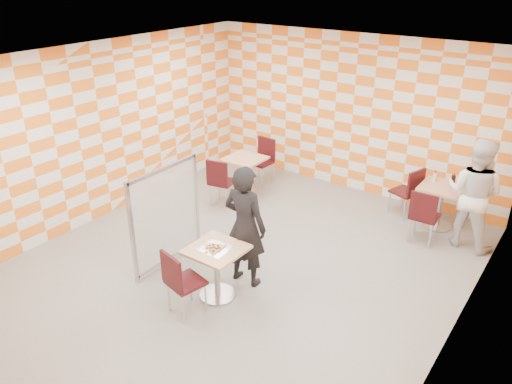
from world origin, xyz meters
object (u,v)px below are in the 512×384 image
(chair_main_front, at_px, (179,279))
(man_white, at_px, (474,194))
(second_table, at_px, (441,200))
(sport_bottle, at_px, (435,177))
(chair_second_side, at_px, (410,189))
(soda_bottle, at_px, (453,181))
(chair_empty_near, at_px, (220,179))
(partition, at_px, (166,215))
(main_table, at_px, (217,264))
(empty_table, at_px, (245,170))
(chair_empty_far, at_px, (263,157))
(chair_second_front, at_px, (424,213))
(man_dark, at_px, (245,226))

(chair_main_front, bearing_deg, man_white, 57.77)
(second_table, xyz_separation_m, sport_bottle, (-0.19, 0.11, 0.33))
(chair_second_side, xyz_separation_m, soda_bottle, (0.67, 0.05, 0.31))
(second_table, xyz_separation_m, chair_empty_near, (-3.52, -1.56, 0.04))
(chair_main_front, xyz_separation_m, man_white, (2.49, 3.95, 0.35))
(chair_empty_near, bearing_deg, partition, -73.39)
(man_white, height_order, soda_bottle, man_white)
(main_table, distance_m, empty_table, 3.28)
(main_table, xyz_separation_m, chair_empty_far, (-1.71, 3.53, 0.04))
(main_table, distance_m, chair_main_front, 0.59)
(chair_second_side, relative_size, sport_bottle, 4.62)
(chair_second_side, bearing_deg, main_table, -108.58)
(chair_second_side, distance_m, man_white, 1.21)
(main_table, distance_m, chair_empty_far, 3.92)
(empty_table, relative_size, chair_second_front, 0.81)
(chair_second_side, relative_size, chair_empty_far, 1.00)
(second_table, relative_size, chair_empty_near, 0.81)
(chair_main_front, distance_m, chair_second_front, 4.02)
(man_dark, distance_m, soda_bottle, 3.77)
(chair_second_front, bearing_deg, man_white, 33.76)
(sport_bottle, bearing_deg, chair_second_front, -80.63)
(partition, xyz_separation_m, man_dark, (1.23, 0.28, 0.09))
(main_table, height_order, chair_empty_near, chair_empty_near)
(chair_empty_far, bearing_deg, chair_second_front, -9.09)
(main_table, height_order, soda_bottle, soda_bottle)
(chair_second_side, relative_size, chair_empty_near, 1.00)
(partition, bearing_deg, chair_second_side, 55.76)
(sport_bottle, bearing_deg, man_white, -31.18)
(chair_empty_near, bearing_deg, soda_bottle, 24.41)
(main_table, bearing_deg, chair_second_side, 71.42)
(chair_empty_near, relative_size, sport_bottle, 4.62)
(man_dark, bearing_deg, partition, 9.67)
(chair_second_front, relative_size, chair_empty_far, 1.00)
(chair_main_front, bearing_deg, empty_table, 114.12)
(chair_empty_near, height_order, man_dark, man_dark)
(man_white, bearing_deg, sport_bottle, -23.67)
(sport_bottle, bearing_deg, man_dark, -114.89)
(chair_second_front, height_order, chair_empty_far, same)
(chair_second_side, relative_size, man_white, 0.52)
(second_table, bearing_deg, empty_table, -165.91)
(second_table, xyz_separation_m, chair_empty_far, (-3.52, -0.18, 0.04))
(empty_table, height_order, man_dark, man_dark)
(chair_empty_far, relative_size, man_white, 0.52)
(chair_empty_far, xyz_separation_m, sport_bottle, (3.33, 0.29, 0.29))
(chair_main_front, relative_size, soda_bottle, 4.02)
(chair_second_side, height_order, partition, partition)
(empty_table, bearing_deg, chair_second_side, 17.36)
(man_white, bearing_deg, partition, 49.49)
(chair_second_side, height_order, sport_bottle, sport_bottle)
(man_white, bearing_deg, soda_bottle, -37.14)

